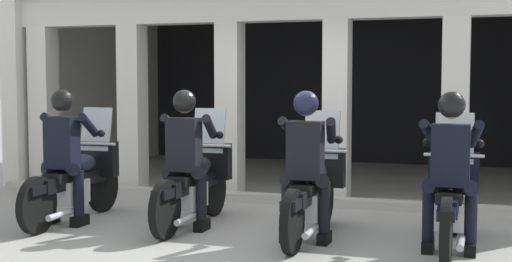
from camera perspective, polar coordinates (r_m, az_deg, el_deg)
name	(u,v)px	position (r m, az deg, el deg)	size (l,w,h in m)	color
ground_plane	(316,189)	(11.06, 4.84, -4.69)	(80.00, 80.00, 0.00)	#999993
station_building	(323,64)	(12.67, 5.41, 5.41)	(9.06, 5.32, 3.12)	black
kerb_strip	(272,199)	(9.80, 1.29, -5.46)	(8.56, 0.24, 0.12)	#B7B5AD
motorcycle_far_left	(78,179)	(8.83, -14.12, -3.77)	(0.62, 2.04, 1.35)	black
police_officer_far_left	(64,145)	(8.54, -15.20, -1.09)	(0.63, 0.61, 1.58)	black
motorcycle_center_left	(195,182)	(8.34, -4.88, -4.12)	(0.62, 2.04, 1.35)	black
police_officer_center_left	(185,147)	(8.03, -5.70, -1.30)	(0.63, 0.61, 1.58)	black
motorcycle_center_right	(312,191)	(7.70, 4.56, -4.81)	(0.62, 2.04, 1.35)	black
police_officer_center_right	(306,153)	(7.37, 4.05, -1.77)	(0.63, 0.61, 1.58)	black
motorcycle_far_right	(451,198)	(7.47, 15.43, -5.23)	(0.62, 2.04, 1.35)	black
police_officer_far_right	(451,158)	(7.13, 15.38, -2.12)	(0.63, 0.61, 1.58)	black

